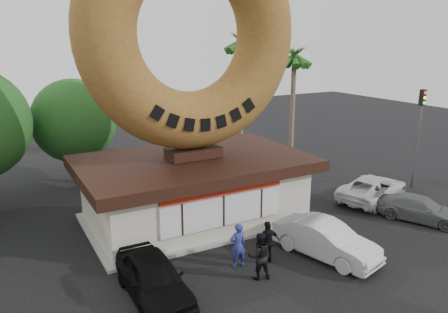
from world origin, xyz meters
TOP-DOWN VIEW (x-y plane):
  - ground at (0.00, 0.00)m, footprint 90.00×90.00m
  - donut_shop at (0.00, 5.98)m, footprint 11.20×7.20m
  - giant_donut at (0.00, 6.00)m, footprint 10.76×2.74m
  - tree_mid at (-4.00, 15.00)m, footprint 5.20×5.20m
  - palm_near at (7.50, 14.00)m, footprint 2.60×2.60m
  - palm_far at (11.00, 12.50)m, footprint 2.60×2.60m
  - street_lamp at (-1.86, 16.00)m, footprint 2.11×0.20m
  - traffic_signal at (14.00, 3.99)m, footprint 0.30×0.38m
  - person_left at (-0.49, 0.81)m, footprint 0.72×0.50m
  - person_center at (-0.23, -0.35)m, footprint 1.07×0.93m
  - person_right at (0.76, 0.53)m, footprint 1.10×0.55m
  - car_black at (-4.24, 0.35)m, footprint 1.88×4.60m
  - car_silver at (3.18, -0.24)m, footprint 2.81×4.93m
  - car_grey at (9.99, 0.38)m, footprint 3.44×4.57m
  - car_white at (10.11, 3.61)m, footprint 5.61×3.82m

SIDE VIEW (x-z plane):
  - ground at x=0.00m, z-range 0.00..0.00m
  - car_grey at x=9.99m, z-range 0.00..1.23m
  - car_white at x=10.11m, z-range 0.00..1.43m
  - car_silver at x=3.18m, z-range 0.00..1.54m
  - car_black at x=-4.24m, z-range 0.00..1.56m
  - person_right at x=0.76m, z-range 0.00..1.81m
  - person_left at x=-0.49m, z-range 0.00..1.87m
  - person_center at x=-0.23m, z-range 0.00..1.89m
  - donut_shop at x=0.00m, z-range -0.13..3.67m
  - traffic_signal at x=14.00m, z-range 0.83..6.90m
  - tree_mid at x=-4.00m, z-range 0.70..7.33m
  - street_lamp at x=-1.86m, z-range 0.48..8.48m
  - palm_far at x=11.00m, z-range 3.11..11.86m
  - palm_near at x=7.50m, z-range 3.54..13.29m
  - giant_donut at x=0.00m, z-range 3.80..14.56m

